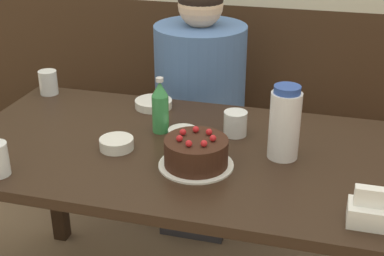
{
  "coord_description": "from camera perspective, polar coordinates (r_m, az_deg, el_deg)",
  "views": [
    {
      "loc": [
        0.46,
        -1.49,
        1.53
      ],
      "look_at": [
        0.04,
        0.05,
        0.79
      ],
      "focal_mm": 50.0,
      "sensor_mm": 36.0,
      "label": 1
    }
  ],
  "objects": [
    {
      "name": "bench_seat",
      "position": [
        2.71,
        3.61,
        -4.14
      ],
      "size": [
        2.12,
        0.38,
        0.43
      ],
      "color": "#381E11",
      "rests_on": "ground_plane"
    },
    {
      "name": "water_pitcher",
      "position": [
        1.66,
        9.86,
        0.51
      ],
      "size": [
        0.1,
        0.1,
        0.24
      ],
      "color": "white",
      "rests_on": "dining_table"
    },
    {
      "name": "person_pale_blue_shirt",
      "position": [
        2.41,
        0.85,
        1.84
      ],
      "size": [
        0.4,
        0.4,
        1.16
      ],
      "rotation": [
        0.0,
        0.0,
        -1.57
      ],
      "color": "#33333D",
      "rests_on": "ground_plane"
    },
    {
      "name": "birthday_cake",
      "position": [
        1.62,
        0.44,
        -2.66
      ],
      "size": [
        0.23,
        0.23,
        0.11
      ],
      "color": "white",
      "rests_on": "dining_table"
    },
    {
      "name": "glass_shot_small",
      "position": [
        1.82,
        4.64,
        0.5
      ],
      "size": [
        0.08,
        0.08,
        0.08
      ],
      "color": "silver",
      "rests_on": "dining_table"
    },
    {
      "name": "bowl_side_dish",
      "position": [
        2.05,
        -4.13,
        2.61
      ],
      "size": [
        0.14,
        0.14,
        0.03
      ],
      "color": "white",
      "rests_on": "dining_table"
    },
    {
      "name": "dining_table",
      "position": [
        1.79,
        -1.57,
        -4.63
      ],
      "size": [
        1.45,
        0.79,
        0.74
      ],
      "color": "black",
      "rests_on": "ground_plane"
    },
    {
      "name": "napkin_holder",
      "position": [
        1.43,
        18.47,
        -8.4
      ],
      "size": [
        0.11,
        0.08,
        0.11
      ],
      "color": "white",
      "rests_on": "dining_table"
    },
    {
      "name": "bowl_soup_white",
      "position": [
        1.75,
        -8.05,
        -1.66
      ],
      "size": [
        0.11,
        0.11,
        0.04
      ],
      "color": "white",
      "rests_on": "dining_table"
    },
    {
      "name": "soju_bottle",
      "position": [
        1.82,
        -3.4,
        2.3
      ],
      "size": [
        0.06,
        0.06,
        0.2
      ],
      "color": "#388E4C",
      "rests_on": "dining_table"
    },
    {
      "name": "bowl_rice_small",
      "position": [
        1.8,
        -1.12,
        -0.6
      ],
      "size": [
        0.1,
        0.1,
        0.03
      ],
      "color": "white",
      "rests_on": "dining_table"
    },
    {
      "name": "glass_water_tall",
      "position": [
        2.25,
        -15.08,
        4.72
      ],
      "size": [
        0.07,
        0.07,
        0.1
      ],
      "color": "silver",
      "rests_on": "dining_table"
    }
  ]
}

